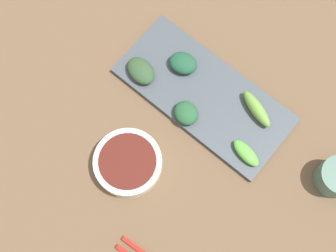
# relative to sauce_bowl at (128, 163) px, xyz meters

# --- Properties ---
(tabletop) EXTENTS (2.10, 2.10, 0.02)m
(tabletop) POSITION_rel_sauce_bowl_xyz_m (0.12, -0.02, -0.03)
(tabletop) COLOR brown
(tabletop) RESTS_ON ground
(sauce_bowl) EXTENTS (0.13, 0.13, 0.03)m
(sauce_bowl) POSITION_rel_sauce_bowl_xyz_m (0.00, 0.00, 0.00)
(sauce_bowl) COLOR silver
(sauce_bowl) RESTS_ON tabletop
(serving_plate) EXTENTS (0.16, 0.36, 0.01)m
(serving_plate) POSITION_rel_sauce_bowl_xyz_m (0.21, -0.03, -0.01)
(serving_plate) COLOR #424B52
(serving_plate) RESTS_ON tabletop
(broccoli_leafy_0) EXTENTS (0.06, 0.07, 0.03)m
(broccoli_leafy_0) POSITION_rel_sauce_bowl_xyz_m (0.16, 0.10, 0.01)
(broccoli_leafy_0) COLOR #2F4E2D
(broccoli_leafy_0) RESTS_ON serving_plate
(broccoli_leafy_1) EXTENTS (0.06, 0.06, 0.03)m
(broccoli_leafy_1) POSITION_rel_sauce_bowl_xyz_m (0.15, -0.02, 0.01)
(broccoli_leafy_1) COLOR #255932
(broccoli_leafy_1) RESTS_ON serving_plate
(broccoli_stalk_2) EXTENTS (0.04, 0.07, 0.02)m
(broccoli_stalk_2) POSITION_rel_sauce_bowl_xyz_m (0.16, -0.16, 0.00)
(broccoli_stalk_2) COLOR #5CB841
(broccoli_stalk_2) RESTS_ON serving_plate
(broccoli_leafy_3) EXTENTS (0.06, 0.07, 0.03)m
(broccoli_leafy_3) POSITION_rel_sauce_bowl_xyz_m (0.23, 0.05, 0.01)
(broccoli_leafy_3) COLOR #1E5135
(broccoli_leafy_3) RESTS_ON serving_plate
(broccoli_stalk_4) EXTENTS (0.05, 0.09, 0.03)m
(broccoli_stalk_4) POSITION_rel_sauce_bowl_xyz_m (0.24, -0.12, 0.01)
(broccoli_stalk_4) COLOR #689E3E
(broccoli_stalk_4) RESTS_ON serving_plate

